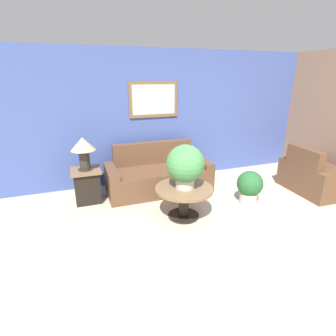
{
  "coord_description": "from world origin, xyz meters",
  "views": [
    {
      "loc": [
        -1.91,
        -2.31,
        2.11
      ],
      "look_at": [
        -0.49,
        1.69,
        0.6
      ],
      "focal_mm": 28.0,
      "sensor_mm": 36.0,
      "label": 1
    }
  ],
  "objects_px": {
    "couch_main": "(158,176)",
    "armchair": "(316,177)",
    "table_lamp": "(83,148)",
    "potted_plant_floor": "(250,186)",
    "side_table": "(87,185)",
    "coffee_table": "(184,196)",
    "potted_plant_on_table": "(185,165)"
  },
  "relations": [
    {
      "from": "couch_main",
      "to": "armchair",
      "type": "height_order",
      "value": "same"
    },
    {
      "from": "table_lamp",
      "to": "potted_plant_floor",
      "type": "distance_m",
      "value": 2.89
    },
    {
      "from": "side_table",
      "to": "potted_plant_floor",
      "type": "bearing_deg",
      "value": -21.14
    },
    {
      "from": "armchair",
      "to": "side_table",
      "type": "xyz_separation_m",
      "value": [
        -4.13,
        1.02,
        0.02
      ]
    },
    {
      "from": "coffee_table",
      "to": "potted_plant_floor",
      "type": "distance_m",
      "value": 1.25
    },
    {
      "from": "table_lamp",
      "to": "potted_plant_on_table",
      "type": "height_order",
      "value": "potted_plant_on_table"
    },
    {
      "from": "couch_main",
      "to": "coffee_table",
      "type": "bearing_deg",
      "value": -86.77
    },
    {
      "from": "armchair",
      "to": "potted_plant_floor",
      "type": "distance_m",
      "value": 1.51
    },
    {
      "from": "coffee_table",
      "to": "couch_main",
      "type": "bearing_deg",
      "value": 93.23
    },
    {
      "from": "table_lamp",
      "to": "potted_plant_on_table",
      "type": "bearing_deg",
      "value": -38.06
    },
    {
      "from": "side_table",
      "to": "table_lamp",
      "type": "height_order",
      "value": "table_lamp"
    },
    {
      "from": "coffee_table",
      "to": "potted_plant_floor",
      "type": "xyz_separation_m",
      "value": [
        1.25,
        0.06,
        -0.04
      ]
    },
    {
      "from": "table_lamp",
      "to": "couch_main",
      "type": "bearing_deg",
      "value": 2.13
    },
    {
      "from": "table_lamp",
      "to": "coffee_table",
      "type": "bearing_deg",
      "value": -38.11
    },
    {
      "from": "armchair",
      "to": "side_table",
      "type": "distance_m",
      "value": 4.26
    },
    {
      "from": "side_table",
      "to": "potted_plant_floor",
      "type": "xyz_separation_m",
      "value": [
        2.63,
        -1.02,
        0.01
      ]
    },
    {
      "from": "couch_main",
      "to": "coffee_table",
      "type": "distance_m",
      "value": 1.13
    },
    {
      "from": "side_table",
      "to": "potted_plant_floor",
      "type": "distance_m",
      "value": 2.82
    },
    {
      "from": "table_lamp",
      "to": "side_table",
      "type": "bearing_deg",
      "value": 90.0
    },
    {
      "from": "couch_main",
      "to": "table_lamp",
      "type": "relative_size",
      "value": 3.44
    },
    {
      "from": "side_table",
      "to": "potted_plant_on_table",
      "type": "distance_m",
      "value": 1.84
    },
    {
      "from": "side_table",
      "to": "couch_main",
      "type": "bearing_deg",
      "value": 2.13
    },
    {
      "from": "coffee_table",
      "to": "potted_plant_on_table",
      "type": "height_order",
      "value": "potted_plant_on_table"
    },
    {
      "from": "couch_main",
      "to": "table_lamp",
      "type": "height_order",
      "value": "table_lamp"
    },
    {
      "from": "couch_main",
      "to": "coffee_table",
      "type": "height_order",
      "value": "couch_main"
    },
    {
      "from": "coffee_table",
      "to": "side_table",
      "type": "xyz_separation_m",
      "value": [
        -1.37,
        1.08,
        -0.06
      ]
    },
    {
      "from": "armchair",
      "to": "table_lamp",
      "type": "height_order",
      "value": "table_lamp"
    },
    {
      "from": "side_table",
      "to": "armchair",
      "type": "bearing_deg",
      "value": -13.87
    },
    {
      "from": "couch_main",
      "to": "table_lamp",
      "type": "xyz_separation_m",
      "value": [
        -1.31,
        -0.05,
        0.69
      ]
    },
    {
      "from": "coffee_table",
      "to": "side_table",
      "type": "distance_m",
      "value": 1.75
    },
    {
      "from": "armchair",
      "to": "potted_plant_on_table",
      "type": "relative_size",
      "value": 1.73
    },
    {
      "from": "coffee_table",
      "to": "table_lamp",
      "type": "distance_m",
      "value": 1.85
    }
  ]
}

